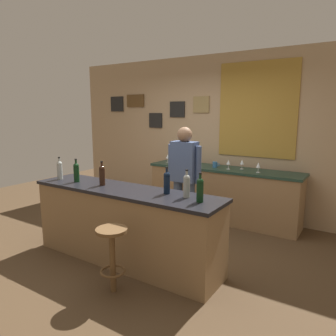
{
  "coord_description": "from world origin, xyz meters",
  "views": [
    {
      "loc": [
        2.43,
        -3.2,
        1.84
      ],
      "look_at": [
        0.08,
        0.45,
        1.05
      ],
      "focal_mm": 33.87,
      "sensor_mm": 36.0,
      "label": 1
    }
  ],
  "objects": [
    {
      "name": "bar_stool",
      "position": [
        0.34,
        -0.99,
        0.46
      ],
      "size": [
        0.32,
        0.32,
        0.68
      ],
      "color": "brown",
      "rests_on": "ground_plane"
    },
    {
      "name": "wine_bottle_e",
      "position": [
        0.82,
        -0.33,
        1.06
      ],
      "size": [
        0.07,
        0.07,
        0.31
      ],
      "color": "#999E99",
      "rests_on": "bar_counter"
    },
    {
      "name": "wine_bottle_f",
      "position": [
        1.02,
        -0.41,
        1.06
      ],
      "size": [
        0.07,
        0.07,
        0.31
      ],
      "color": "black",
      "rests_on": "bar_counter"
    },
    {
      "name": "coffee_mug",
      "position": [
        0.26,
        1.62,
        0.95
      ],
      "size": [
        0.12,
        0.08,
        0.09
      ],
      "color": "#336699",
      "rests_on": "side_counter"
    },
    {
      "name": "ground_plane",
      "position": [
        0.0,
        0.0,
        0.0
      ],
      "size": [
        10.0,
        10.0,
        0.0
      ],
      "primitive_type": "plane",
      "color": "#4C3823"
    },
    {
      "name": "bartender",
      "position": [
        0.27,
        0.58,
        0.94
      ],
      "size": [
        0.52,
        0.21,
        1.62
      ],
      "color": "#384766",
      "rests_on": "ground_plane"
    },
    {
      "name": "wine_glass_c",
      "position": [
        0.52,
        1.59,
        1.01
      ],
      "size": [
        0.07,
        0.07,
        0.16
      ],
      "color": "silver",
      "rests_on": "side_counter"
    },
    {
      "name": "back_wall",
      "position": [
        0.02,
        2.03,
        1.42
      ],
      "size": [
        6.0,
        0.09,
        2.8
      ],
      "color": "tan",
      "rests_on": "ground_plane"
    },
    {
      "name": "wine_bottle_a",
      "position": [
        -1.08,
        -0.46,
        1.06
      ],
      "size": [
        0.07,
        0.07,
        0.31
      ],
      "color": "#999E99",
      "rests_on": "bar_counter"
    },
    {
      "name": "wine_bottle_c",
      "position": [
        -0.34,
        -0.41,
        1.06
      ],
      "size": [
        0.07,
        0.07,
        0.31
      ],
      "color": "black",
      "rests_on": "bar_counter"
    },
    {
      "name": "wine_bottle_b",
      "position": [
        -0.76,
        -0.45,
        1.06
      ],
      "size": [
        0.07,
        0.07,
        0.31
      ],
      "color": "black",
      "rests_on": "bar_counter"
    },
    {
      "name": "wine_bottle_d",
      "position": [
        0.55,
        -0.31,
        1.06
      ],
      "size": [
        0.07,
        0.07,
        0.31
      ],
      "color": "black",
      "rests_on": "bar_counter"
    },
    {
      "name": "wine_glass_d",
      "position": [
        0.7,
        1.71,
        1.01
      ],
      "size": [
        0.07,
        0.07,
        0.16
      ],
      "color": "silver",
      "rests_on": "side_counter"
    },
    {
      "name": "bar_counter",
      "position": [
        0.0,
        -0.4,
        0.46
      ],
      "size": [
        2.52,
        0.6,
        0.92
      ],
      "color": "olive",
      "rests_on": "ground_plane"
    },
    {
      "name": "wine_glass_b",
      "position": [
        -0.22,
        1.66,
        1.01
      ],
      "size": [
        0.07,
        0.07,
        0.16
      ],
      "color": "silver",
      "rests_on": "side_counter"
    },
    {
      "name": "side_counter",
      "position": [
        0.4,
        1.65,
        0.45
      ],
      "size": [
        2.59,
        0.56,
        0.9
      ],
      "color": "olive",
      "rests_on": "ground_plane"
    },
    {
      "name": "wine_glass_e",
      "position": [
        1.01,
        1.57,
        1.01
      ],
      "size": [
        0.07,
        0.07,
        0.16
      ],
      "color": "silver",
      "rests_on": "side_counter"
    },
    {
      "name": "wine_glass_a",
      "position": [
        -0.67,
        1.61,
        1.01
      ],
      "size": [
        0.07,
        0.07,
        0.16
      ],
      "color": "silver",
      "rests_on": "side_counter"
    }
  ]
}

